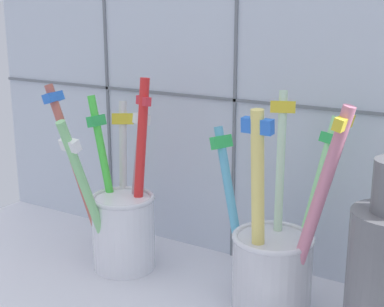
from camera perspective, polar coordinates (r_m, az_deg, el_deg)
tile_wall_back at (r=55.55cm, az=4.96°, el=9.73°), size 64.00×2.20×45.00cm
toothbrush_cup_left at (r=56.09cm, az=-7.21°, el=-6.54°), size 11.45×11.73×18.81cm
toothbrush_cup_right at (r=48.45cm, az=8.23°, el=-10.58°), size 13.21×9.31×18.58cm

